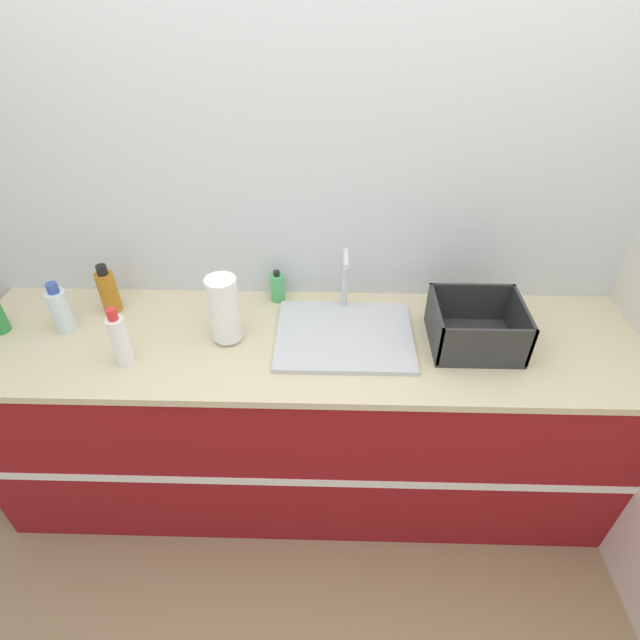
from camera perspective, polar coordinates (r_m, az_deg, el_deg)
name	(u,v)px	position (r m, az deg, el deg)	size (l,w,h in m)	color
ground_plane	(304,540)	(2.43, -1.79, -23.82)	(12.00, 12.00, 0.00)	#937A56
wall_back	(307,204)	(2.00, -1.53, 13.15)	(4.99, 0.06, 2.60)	silver
counter_cabinet	(306,417)	(2.24, -1.60, -11.05)	(2.62, 0.66, 0.90)	maroon
sink	(344,333)	(1.93, 2.81, -1.48)	(0.52, 0.42, 0.29)	silver
paper_towel_roll	(224,309)	(1.88, -10.89, 1.19)	(0.11, 0.11, 0.27)	#4C4C51
dish_rack	(475,329)	(1.95, 17.33, -1.01)	(0.33, 0.29, 0.18)	#2D2D2D
bottle_white_spray	(120,340)	(1.89, -21.89, -2.09)	(0.06, 0.06, 0.24)	white
bottle_amber	(108,291)	(2.19, -23.05, 3.09)	(0.07, 0.07, 0.21)	#B26B19
bottle_clear	(61,310)	(2.16, -27.50, 1.06)	(0.08, 0.08, 0.21)	silver
soap_dispenser	(277,287)	(2.10, -4.89, 3.75)	(0.06, 0.06, 0.14)	#4CB266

